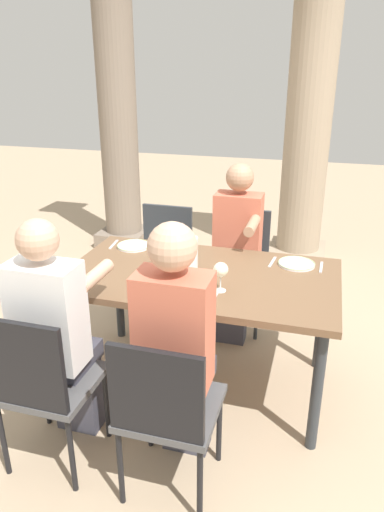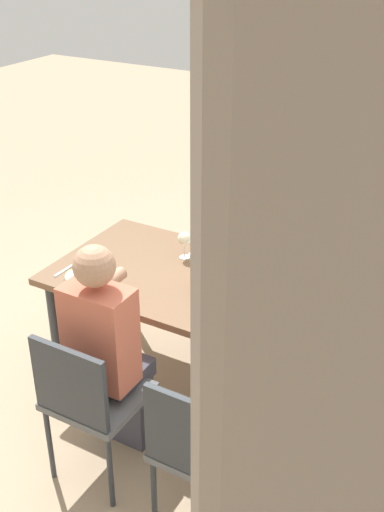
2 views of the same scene
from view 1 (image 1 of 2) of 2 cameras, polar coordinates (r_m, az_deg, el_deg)
name	(u,v)px [view 1 (image 1 of 2)]	position (r m, az deg, el deg)	size (l,w,h in m)	color
ground_plane	(200,381)	(3.23, 0.96, -14.79)	(16.00, 16.00, 0.00)	tan
dining_table	(201,285)	(2.87, 1.05, -3.55)	(1.62, 0.93, 0.78)	brown
chair_west_north	(163,252)	(3.87, -3.49, 0.42)	(0.44, 0.44, 0.88)	#5B5E61
chair_west_south	(42,381)	(2.46, -17.65, -14.11)	(0.44, 0.44, 0.91)	#4F4F50
chair_mid_north	(240,259)	(3.71, 5.74, -0.30)	(0.44, 0.44, 0.90)	#5B5E61
chair_mid_south	(166,407)	(2.23, -3.17, -17.69)	(0.44, 0.44, 0.89)	#4F4F50
diner_woman_green	(58,332)	(2.49, -15.84, -8.78)	(0.35, 0.49, 1.31)	#3F3F4C
diner_man_white	(236,248)	(3.48, 5.32, 1.02)	(0.34, 0.49, 1.30)	#3F3F4C
diner_guest_third	(177,345)	(2.25, -1.76, -10.63)	(0.35, 0.50, 1.34)	#3F3F4C
stone_column_near	(118,116)	(5.27, -8.92, 16.33)	(0.52, 0.52, 2.92)	gray
stone_column_centre	(309,120)	(4.80, 13.85, 15.64)	(0.57, 0.57, 2.95)	tan
plate_0	(134,246)	(3.27, -7.02, 1.24)	(0.23, 0.23, 0.02)	white
fork_0	(114,244)	(3.33, -9.40, 1.39)	(0.02, 0.17, 0.01)	silver
spoon_0	(154,249)	(3.22, -4.56, 0.89)	(0.02, 0.17, 0.01)	silver
plate_1	(187,294)	(2.58, -0.55, -4.56)	(0.24, 0.24, 0.02)	white
wine_glass_1	(221,270)	(2.58, 3.48, -1.74)	(0.08, 0.08, 0.17)	white
fork_1	(161,291)	(2.62, -3.71, -4.25)	(0.02, 0.17, 0.01)	silver
spoon_1	(214,298)	(2.54, 2.70, -5.09)	(0.02, 0.17, 0.01)	silver
plate_2	(297,264)	(3.03, 12.46, -0.90)	(0.23, 0.23, 0.02)	white
fork_2	(272,262)	(3.04, 9.64, -0.71)	(0.02, 0.17, 0.01)	silver
spoon_2	(321,267)	(3.03, 15.28, -1.30)	(0.02, 0.17, 0.01)	silver
water_pitcher	(188,256)	(2.85, -0.44, 0.03)	(0.12, 0.12, 0.21)	white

